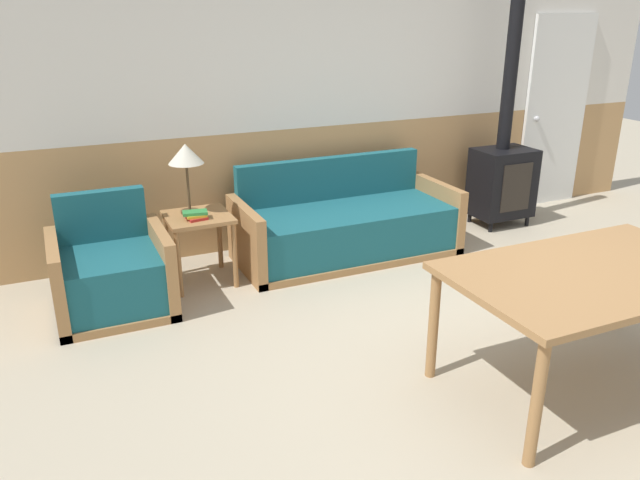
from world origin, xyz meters
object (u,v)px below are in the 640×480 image
Objects in this scene: dining_table at (594,281)px; wood_stove at (504,164)px; side_table at (199,228)px; armchair at (112,276)px; table_lamp at (186,156)px; couch at (346,227)px.

wood_stove is at bearing 59.83° from dining_table.
armchair is at bearing -161.68° from side_table.
armchair is 1.49× the size of table_lamp.
dining_table is (1.64, -2.33, 0.20)m from side_table.
couch reaches higher than side_table.
armchair is 3.83m from wood_stove.
wood_stove is (3.79, 0.39, 0.36)m from armchair.
couch is 3.53× the size of table_lamp.
armchair is 1.05m from table_lamp.
couch is 3.45× the size of side_table.
table_lamp is at bearing 114.44° from side_table.
armchair is 0.32× the size of wood_stove.
armchair is 0.51× the size of dining_table.
wood_stove is at bearing 4.12° from couch.
couch is 2.36× the size of armchair.
table_lamp is 2.97m from dining_table.
couch is at bearing -2.31° from table_lamp.
wood_stove is at bearing 2.98° from side_table.
table_lamp reaches higher than couch.
table_lamp is (-0.04, 0.09, 0.55)m from side_table.
table_lamp is at bearing 12.51° from armchair.
wood_stove is (3.13, 0.07, -0.39)m from table_lamp.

